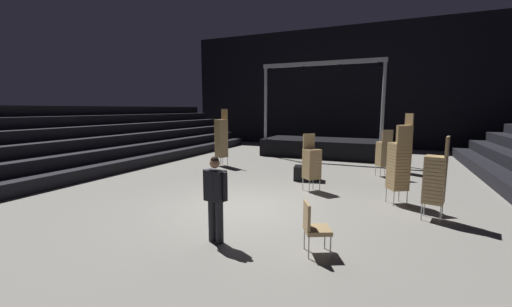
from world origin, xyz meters
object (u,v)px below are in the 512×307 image
(man_with_tie, at_px, (215,194))
(chair_stack_front_left, at_px, (312,163))
(loose_chair_near_man, at_px, (313,225))
(chair_stack_rear_left, at_px, (221,138))
(chair_stack_mid_left, at_px, (384,153))
(chair_stack_mid_right, at_px, (435,178))
(stage_riser, at_px, (324,146))
(equipment_road_case, at_px, (307,173))
(chair_stack_mid_centre, at_px, (399,165))
(chair_stack_front_right, at_px, (404,143))

(man_with_tie, bearing_deg, chair_stack_front_left, -91.85)
(chair_stack_front_left, relative_size, loose_chair_near_man, 1.90)
(chair_stack_rear_left, bearing_deg, chair_stack_front_left, 174.09)
(chair_stack_mid_left, distance_m, chair_stack_mid_right, 4.77)
(loose_chair_near_man, bearing_deg, stage_riser, 164.51)
(man_with_tie, height_order, equipment_road_case, man_with_tie)
(stage_riser, relative_size, chair_stack_rear_left, 2.51)
(chair_stack_mid_centre, bearing_deg, equipment_road_case, 117.46)
(chair_stack_front_left, height_order, chair_stack_mid_left, same)
(chair_stack_front_left, distance_m, chair_stack_mid_right, 3.52)
(chair_stack_mid_left, bearing_deg, stage_riser, 95.26)
(chair_stack_mid_right, bearing_deg, loose_chair_near_man, 155.72)
(chair_stack_front_left, distance_m, chair_stack_mid_left, 3.77)
(chair_stack_front_right, bearing_deg, man_with_tie, 117.22)
(chair_stack_front_left, height_order, chair_stack_rear_left, chair_stack_rear_left)
(loose_chair_near_man, bearing_deg, man_with_tie, -107.98)
(chair_stack_mid_left, xyz_separation_m, loose_chair_near_man, (-0.93, -7.45, -0.37))
(stage_riser, xyz_separation_m, chair_stack_front_left, (1.18, -7.62, 0.35))
(chair_stack_front_right, xyz_separation_m, equipment_road_case, (-3.21, -2.86, -0.94))
(stage_riser, bearing_deg, chair_stack_rear_left, -126.20)
(man_with_tie, relative_size, loose_chair_near_man, 1.79)
(man_with_tie, xyz_separation_m, chair_stack_front_right, (3.47, 8.80, 0.24))
(chair_stack_front_left, bearing_deg, chair_stack_mid_centre, 124.47)
(man_with_tie, height_order, chair_stack_front_right, chair_stack_front_right)
(chair_stack_front_right, relative_size, chair_stack_mid_left, 1.33)
(chair_stack_front_left, relative_size, chair_stack_mid_left, 1.00)
(chair_stack_mid_centre, bearing_deg, man_with_tie, -159.20)
(stage_riser, xyz_separation_m, man_with_tie, (0.41, -12.14, 0.41))
(man_with_tie, distance_m, equipment_road_case, 5.98)
(stage_riser, height_order, chair_stack_front_right, stage_riser)
(man_with_tie, height_order, chair_stack_mid_right, chair_stack_mid_right)
(chair_stack_mid_left, height_order, chair_stack_mid_centre, chair_stack_mid_centre)
(man_with_tie, xyz_separation_m, loose_chair_near_man, (1.85, 0.27, -0.42))
(equipment_road_case, bearing_deg, stage_riser, 96.21)
(chair_stack_mid_right, relative_size, chair_stack_mid_centre, 0.92)
(chair_stack_front_right, bearing_deg, chair_stack_rear_left, 60.65)
(chair_stack_mid_left, bearing_deg, loose_chair_near_man, -127.56)
(stage_riser, height_order, chair_stack_mid_right, stage_riser)
(stage_riser, distance_m, chair_stack_mid_left, 5.47)
(chair_stack_mid_left, distance_m, chair_stack_rear_left, 6.81)
(chair_stack_mid_right, distance_m, chair_stack_mid_centre, 1.27)
(equipment_road_case, distance_m, loose_chair_near_man, 5.89)
(man_with_tie, xyz_separation_m, chair_stack_mid_right, (3.99, 3.11, 0.03))
(chair_stack_front_left, relative_size, chair_stack_front_right, 0.75)
(chair_stack_front_left, distance_m, chair_stack_mid_centre, 2.50)
(chair_stack_mid_right, bearing_deg, chair_stack_rear_left, 75.59)
(stage_riser, xyz_separation_m, equipment_road_case, (0.68, -6.21, -0.29))
(chair_stack_mid_centre, distance_m, chair_stack_rear_left, 7.88)
(chair_stack_front_left, relative_size, chair_stack_rear_left, 0.70)
(chair_stack_front_right, height_order, chair_stack_mid_centre, chair_stack_front_right)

